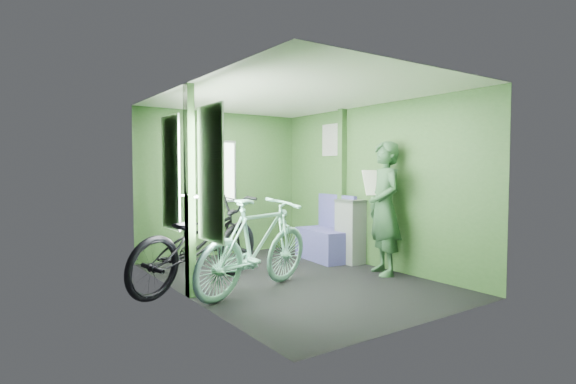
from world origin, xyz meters
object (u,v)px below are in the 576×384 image
object	(u,v)px
passenger	(384,208)
waste_box	(350,231)
bench_seat	(327,240)
bicycle_mint	(257,293)
bicycle_black	(200,287)

from	to	relation	value
passenger	waste_box	bearing A→B (deg)	-165.45
passenger	bench_seat	xyz separation A→B (m)	(-0.00, 1.18, -0.59)
passenger	waste_box	distance (m)	0.88
waste_box	bicycle_mint	bearing A→B (deg)	-162.90
bicycle_mint	waste_box	size ratio (longest dim) A/B	1.93
bench_seat	bicycle_black	bearing A→B (deg)	-164.07
bicycle_black	passenger	distance (m)	2.55
bicycle_black	waste_box	size ratio (longest dim) A/B	2.22
passenger	bicycle_mint	bearing A→B (deg)	-72.60
bicycle_black	passenger	world-z (taller)	passenger
bicycle_mint	bench_seat	xyz separation A→B (m)	(1.84, 1.01, 0.29)
bicycle_black	bench_seat	distance (m)	2.32
waste_box	passenger	bearing A→B (deg)	-98.09
bicycle_mint	bench_seat	distance (m)	2.12
bicycle_black	waste_box	bearing A→B (deg)	-112.92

